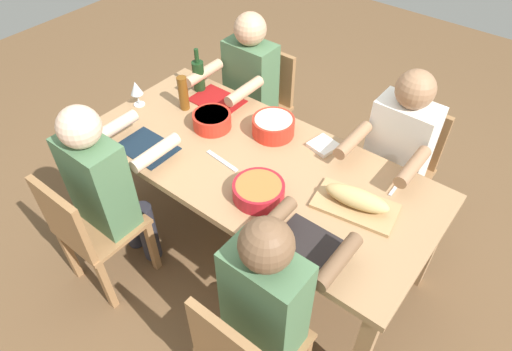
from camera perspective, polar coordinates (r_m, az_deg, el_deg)
name	(u,v)px	position (r m, az deg, el deg)	size (l,w,h in m)	color
ground_plane	(256,244)	(2.98, 0.00, -8.72)	(8.00, 8.00, 0.00)	brown
dining_table	(256,171)	(2.49, 0.00, 0.53)	(1.99, 0.91, 0.74)	#A87F56
diner_near_right	(271,296)	(1.96, 1.91, -15.11)	(0.41, 0.53, 1.20)	#2D2D38
chair_far_right	(401,163)	(2.95, 17.98, 1.58)	(0.40, 0.40, 0.85)	#9E7044
diner_far_right	(395,152)	(2.68, 17.33, 2.90)	(0.41, 0.53, 1.20)	#2D2D38
chair_far_left	(263,101)	(3.34, 0.89, 9.53)	(0.40, 0.40, 0.85)	#9E7044
diner_far_left	(247,86)	(3.10, -1.18, 11.29)	(0.41, 0.53, 1.20)	#2D2D38
chair_near_left	(88,229)	(2.60, -20.62, -6.44)	(0.40, 0.40, 0.85)	#9E7044
diner_near_left	(106,183)	(2.51, -18.55, -0.85)	(0.41, 0.53, 1.20)	#2D2D38
serving_bowl_fruit	(259,190)	(2.21, 0.33, -1.88)	(0.26, 0.26, 0.08)	#B21923
serving_bowl_pasta	(273,125)	(2.58, 2.23, 6.40)	(0.25, 0.25, 0.11)	red
serving_bowl_greens	(212,120)	(2.65, -5.63, 7.11)	(0.23, 0.23, 0.09)	red
cutting_board	(355,206)	(2.24, 12.52, -3.80)	(0.40, 0.22, 0.02)	tan
bread_loaf	(357,198)	(2.20, 12.74, -2.83)	(0.32, 0.11, 0.09)	tan
wine_bottle	(198,75)	(2.96, -7.34, 12.60)	(0.08, 0.08, 0.29)	#193819
beer_bottle	(183,93)	(2.79, -9.25, 10.31)	(0.06, 0.06, 0.22)	brown
wine_glass	(136,89)	(2.88, -15.04, 10.60)	(0.08, 0.08, 0.17)	silver
placemat_near_right	(311,245)	(2.06, 6.98, -8.77)	(0.32, 0.23, 0.01)	black
fork_far_right	(397,186)	(2.40, 17.49, -1.27)	(0.02, 0.17, 0.01)	silver
placemat_far_left	(217,100)	(2.89, -4.98, 9.51)	(0.32, 0.23, 0.01)	maroon
placemat_near_left	(147,147)	(2.59, -13.70, 3.49)	(0.32, 0.23, 0.01)	#142333
carving_knife	(222,161)	(2.44, -4.35, 1.88)	(0.23, 0.02, 0.01)	silver
napkin_stack	(323,145)	(2.54, 8.58, 3.81)	(0.14, 0.14, 0.02)	white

